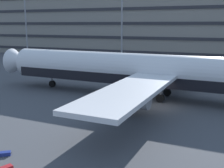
{
  "coord_description": "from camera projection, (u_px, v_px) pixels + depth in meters",
  "views": [
    {
      "loc": [
        7.08,
        -28.18,
        8.38
      ],
      "look_at": [
        -3.13,
        -4.65,
        3.0
      ],
      "focal_mm": 45.93,
      "sensor_mm": 36.0,
      "label": 1
    }
  ],
  "objects": [
    {
      "name": "light_mast_far_left",
      "position": [
        25.0,
        12.0,
        70.73
      ],
      "size": [
        1.8,
        0.5,
        19.23
      ],
      "color": "gray",
      "rests_on": "ground_plane"
    },
    {
      "name": "airliner",
      "position": [
        156.0,
        72.0,
        32.42
      ],
      "size": [
        42.69,
        34.55,
        10.58
      ],
      "color": "silver",
      "rests_on": "ground_plane"
    },
    {
      "name": "light_mast_left",
      "position": [
        122.0,
        11.0,
        60.75
      ],
      "size": [
        1.8,
        0.5,
        18.97
      ],
      "color": "gray",
      "rests_on": "ground_plane"
    },
    {
      "name": "suitcase_navy",
      "position": [
        5.0,
        154.0,
        18.61
      ],
      "size": [
        0.77,
        0.72,
        0.25
      ],
      "color": "navy",
      "rests_on": "ground_plane"
    },
    {
      "name": "suitcase_black",
      "position": [
        6.0,
        168.0,
        16.7
      ],
      "size": [
        0.64,
        0.78,
        0.26
      ],
      "color": "#B21E23",
      "rests_on": "ground_plane"
    },
    {
      "name": "terminal_structure",
      "position": [
        207.0,
        23.0,
        69.93
      ],
      "size": [
        162.97,
        17.47,
        17.12
      ],
      "color": "gray",
      "rests_on": "ground_plane"
    },
    {
      "name": "ground_plane",
      "position": [
        157.0,
        106.0,
        29.78
      ],
      "size": [
        600.0,
        600.0,
        0.0
      ],
      "primitive_type": "plane",
      "color": "#424449"
    }
  ]
}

